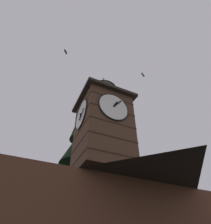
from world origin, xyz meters
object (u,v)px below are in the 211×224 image
object	(u,v)px
clock_tower	(103,125)
pine_tree_behind	(75,202)
flying_bird_low	(143,75)
moon	(106,202)
flying_bird_high	(66,52)

from	to	relation	value
clock_tower	pine_tree_behind	xyz separation A→B (m)	(0.46, -4.19, -4.69)
pine_tree_behind	clock_tower	bearing A→B (deg)	96.26
clock_tower	flying_bird_low	xyz separation A→B (m)	(-4.00, 1.14, 6.83)
clock_tower	flying_bird_low	world-z (taller)	flying_bird_low
moon	flying_bird_low	xyz separation A→B (m)	(12.39, 35.28, 3.21)
pine_tree_behind	flying_bird_low	bearing A→B (deg)	129.95
pine_tree_behind	flying_bird_low	size ratio (longest dim) A/B	25.21
moon	flying_bird_high	size ratio (longest dim) A/B	2.63
flying_bird_low	flying_bird_high	bearing A→B (deg)	-14.74
clock_tower	moon	bearing A→B (deg)	-115.65
clock_tower	pine_tree_behind	size ratio (longest dim) A/B	0.61
clock_tower	flying_bird_high	size ratio (longest dim) A/B	17.43
pine_tree_behind	flying_bird_low	world-z (taller)	flying_bird_low
clock_tower	pine_tree_behind	distance (m)	6.30
moon	flying_bird_low	distance (m)	37.52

